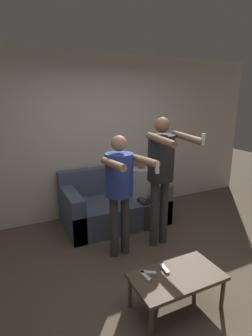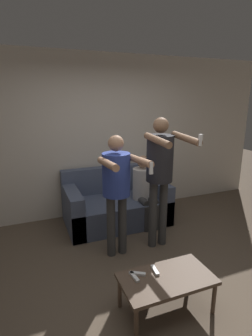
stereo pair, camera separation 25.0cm
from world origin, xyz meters
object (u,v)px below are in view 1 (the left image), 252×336
Objects in this scene: remote_near at (145,276)px; remote_mid at (165,269)px; person_standing_right at (161,167)px; person_seated at (143,187)px; couch at (114,205)px; remote_far at (148,273)px; coffee_table at (177,279)px; person_standing_left at (120,183)px.

remote_near and remote_mid have the same top height.
person_standing_right reaches higher than person_seated.
remote_near is at bearing -104.00° from couch.
couch is at bearing 77.20° from remote_far.
person_seated is at bearing 61.92° from remote_near.
couch is at bearing 82.56° from remote_mid.
remote_near is 1.00× the size of remote_mid.
person_standing_right is 11.51× the size of remote_mid.
person_seated is 1.77m from remote_mid.
couch is 10.60× the size of remote_mid.
coffee_table is at bearing -108.59° from person_seated.
couch is at bearing 84.83° from coffee_table.
person_standing_right is at bearing -99.02° from person_seated.
couch is 1.84× the size of coffee_table.
coffee_table is 5.75× the size of remote_near.
person_standing_right is at bearing 65.67° from coffee_table.
person_standing_right is at bearing 52.14° from remote_far.
remote_far is (-0.72, -0.92, -0.75)m from person_standing_right.
person_seated is 1.87m from remote_near.
coffee_table is at bearing -61.66° from remote_mid.
coffee_table is at bearing -95.17° from couch.
person_standing_left is 10.25× the size of remote_near.
couch is 1.03× the size of person_standing_left.
person_standing_left is 0.89× the size of person_standing_right.
person_standing_right reaches higher than couch.
coffee_table is (0.12, -1.05, -0.67)m from person_standing_left.
person_seated reaches higher than coffee_table.
couch reaches higher than remote_mid.
person_standing_right is 1.32m from remote_mid.
person_seated is at bearing 80.98° from person_standing_right.
remote_mid reaches higher than coffee_table.
person_seated is 7.61× the size of remote_far.
remote_near is 0.06m from remote_far.
person_standing_right is (0.59, 0.00, 0.13)m from person_standing_left.
person_standing_left is 10.26× the size of remote_mid.
remote_near is at bearing -128.80° from person_standing_right.
person_seated is 1.27× the size of coffee_table.
coffee_table is 5.75× the size of remote_mid.
person_seated is at bearing 71.41° from coffee_table.
remote_far is at bearing -102.80° from couch.
person_seated reaches higher than couch.
person_standing_right is 1.41m from coffee_table.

